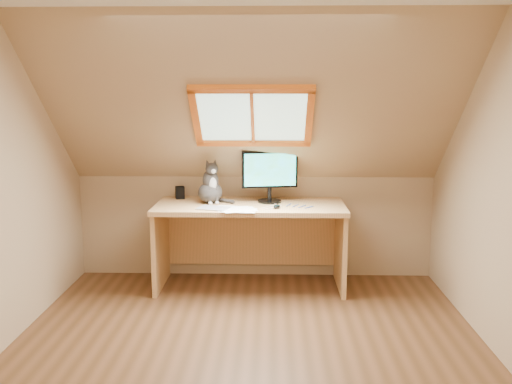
{
  "coord_description": "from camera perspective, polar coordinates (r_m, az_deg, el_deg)",
  "views": [
    {
      "loc": [
        0.17,
        -3.8,
        1.83
      ],
      "look_at": [
        0.03,
        1.0,
        0.98
      ],
      "focal_mm": 40.0,
      "sensor_mm": 36.0,
      "label": 1
    }
  ],
  "objects": [
    {
      "name": "graphics_tablet",
      "position": [
        5.08,
        -4.29,
        -1.62
      ],
      "size": [
        0.31,
        0.26,
        0.01
      ],
      "primitive_type": "cube",
      "rotation": [
        0.0,
        0.0,
        -0.31
      ],
      "color": "#B2B2B7",
      "rests_on": "desk"
    },
    {
      "name": "monitor",
      "position": [
        5.32,
        1.38,
        1.9
      ],
      "size": [
        0.52,
        0.22,
        0.48
      ],
      "color": "black",
      "rests_on": "desk"
    },
    {
      "name": "cat",
      "position": [
        5.34,
        -4.58,
        0.49
      ],
      "size": [
        0.32,
        0.34,
        0.42
      ],
      "color": "#403B38",
      "rests_on": "desk"
    },
    {
      "name": "cables",
      "position": [
        5.17,
        3.26,
        -1.44
      ],
      "size": [
        0.51,
        0.26,
        0.01
      ],
      "color": "silver",
      "rests_on": "desk"
    },
    {
      "name": "mouse",
      "position": [
        5.09,
        2.09,
        -1.46
      ],
      "size": [
        0.08,
        0.12,
        0.03
      ],
      "primitive_type": "ellipsoid",
      "rotation": [
        0.0,
        0.0,
        -0.25
      ],
      "color": "black",
      "rests_on": "desk"
    },
    {
      "name": "desk_speaker",
      "position": [
        5.59,
        -7.61,
        -0.06
      ],
      "size": [
        0.1,
        0.1,
        0.12
      ],
      "primitive_type": "cube",
      "rotation": [
        0.0,
        0.0,
        0.27
      ],
      "color": "black",
      "rests_on": "desk"
    },
    {
      "name": "room_shell",
      "position": [
        3.73,
        -0.97,
        3.88
      ],
      "size": [
        3.52,
        3.52,
        2.41
      ],
      "color": "tan",
      "rests_on": "ground"
    },
    {
      "name": "papers",
      "position": [
        5.04,
        -1.92,
        -1.74
      ],
      "size": [
        0.35,
        0.3,
        0.01
      ],
      "color": "white",
      "rests_on": "desk"
    },
    {
      "name": "ground",
      "position": [
        4.22,
        -0.85,
        -15.67
      ],
      "size": [
        3.5,
        3.5,
        0.0
      ],
      "primitive_type": "plane",
      "color": "brown",
      "rests_on": "ground"
    },
    {
      "name": "desk",
      "position": [
        5.41,
        -0.56,
        -3.51
      ],
      "size": [
        1.75,
        0.77,
        0.8
      ],
      "color": "#E3A36C",
      "rests_on": "ground"
    }
  ]
}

